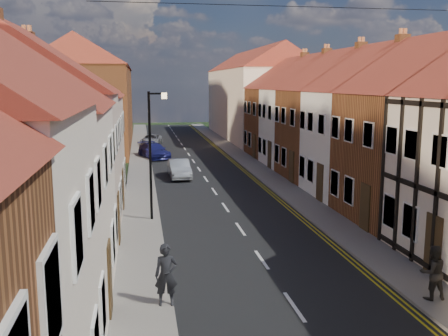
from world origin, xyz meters
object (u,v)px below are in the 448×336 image
lamppost (152,148)px  pedestrian_right (433,272)px  car_far (154,151)px  car_distant (151,140)px  car_mid (179,169)px  pedestrian_left (166,275)px

lamppost → pedestrian_right: lamppost is taller
car_far → lamppost: bearing=-109.9°
car_distant → lamppost: bearing=-80.7°
car_mid → pedestrian_right: (5.89, -21.15, 0.31)m
pedestrian_right → car_mid: bearing=-73.8°
pedestrian_left → lamppost: bearing=92.2°
lamppost → car_distant: 30.15m
car_distant → pedestrian_right: (7.34, -40.36, 0.38)m
car_far → car_distant: bearing=71.8°
lamppost → car_far: (0.61, 20.37, -2.89)m
pedestrian_left → pedestrian_right: pedestrian_left is taller
lamppost → pedestrian_right: (7.95, -10.36, -2.59)m
lamppost → car_mid: lamppost is taller
car_distant → pedestrian_left: 39.46m
pedestrian_left → car_mid: bearing=86.1°
car_far → pedestrian_right: 31.60m
car_far → pedestrian_right: bearing=-94.7°
lamppost → car_mid: size_ratio=1.55×
lamppost → pedestrian_right: bearing=-52.5°
lamppost → car_far: size_ratio=1.34×
lamppost → car_distant: size_ratio=1.48×
car_mid → car_distant: 19.26m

